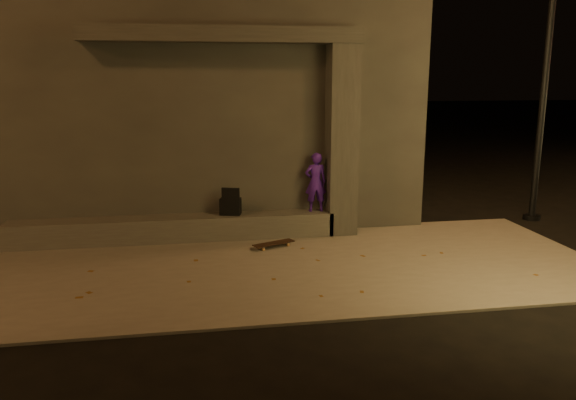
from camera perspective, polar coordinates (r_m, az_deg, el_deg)
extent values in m
plane|color=black|center=(7.38, -0.18, -12.03)|extent=(120.00, 120.00, 0.00)
cube|color=slate|center=(9.21, -2.24, -6.80)|extent=(11.00, 4.40, 0.04)
cube|color=#3D3937|center=(13.13, -9.34, 10.32)|extent=(9.00, 5.00, 5.20)
cube|color=#514E49|center=(10.75, -11.44, -2.84)|extent=(6.00, 0.55, 0.45)
cube|color=#3D3937|center=(10.81, 5.48, 5.95)|extent=(0.55, 0.55, 3.60)
cube|color=#3D3937|center=(10.46, -6.58, 16.35)|extent=(5.00, 0.70, 0.28)
imported|color=#4519A4|center=(10.81, 2.83, 1.83)|extent=(0.43, 0.29, 1.15)
cube|color=black|center=(10.67, -5.86, -0.66)|extent=(0.43, 0.34, 0.31)
cube|color=black|center=(10.61, -5.89, 0.75)|extent=(0.33, 0.13, 0.22)
cube|color=black|center=(10.13, -1.46, -4.41)|extent=(0.80, 0.49, 0.02)
cylinder|color=tan|center=(10.33, -0.43, -4.35)|extent=(0.06, 0.05, 0.05)
cylinder|color=tan|center=(10.21, 0.02, -4.56)|extent=(0.06, 0.05, 0.05)
cylinder|color=tan|center=(10.08, -2.95, -4.81)|extent=(0.06, 0.05, 0.05)
cylinder|color=tan|center=(9.95, -2.52, -5.03)|extent=(0.06, 0.05, 0.05)
cube|color=#99999E|center=(10.26, -0.21, -4.28)|extent=(0.11, 0.17, 0.02)
cube|color=#99999E|center=(10.00, -2.74, -4.74)|extent=(0.11, 0.17, 0.02)
cylinder|color=black|center=(13.00, 24.87, 13.40)|extent=(0.14, 0.14, 7.04)
cylinder|color=black|center=(13.34, 23.51, -1.61)|extent=(0.36, 0.36, 0.10)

